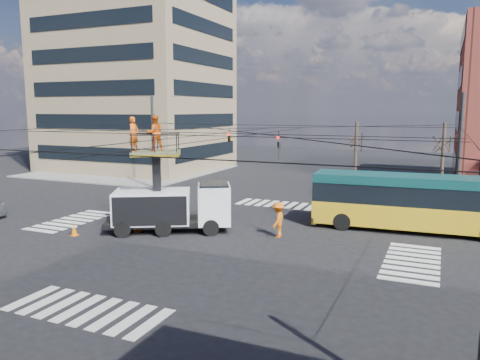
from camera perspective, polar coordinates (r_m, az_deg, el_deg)
name	(u,v)px	position (r m, az deg, el deg)	size (l,w,h in m)	color
ground	(216,238)	(25.50, -2.97, -7.09)	(120.00, 120.00, 0.00)	black
sidewalk_nw	(132,171)	(53.99, -13.02, 1.11)	(18.00, 18.00, 0.12)	slate
crosswalks	(216,238)	(25.49, -2.97, -7.07)	(22.40, 22.40, 0.02)	silver
building_tower	(136,38)	(57.12, -12.52, 16.57)	(18.06, 16.06, 30.00)	#977D60
overhead_network	(217,159)	(25.08, -2.78, 2.63)	(24.24, 24.24, 8.00)	#2D2D30
tree_a	(356,140)	(36.02, 13.98, 4.74)	(2.00, 2.00, 6.00)	#382B21
tree_b	(444,142)	(35.52, 23.58, 4.23)	(2.00, 2.00, 6.00)	#382B21
utility_truck	(171,195)	(26.75, -8.38, -1.77)	(7.26, 5.31, 6.58)	black
city_bus	(419,202)	(28.33, 20.96, -2.49)	(11.89, 3.30, 3.20)	gold
traffic_cone	(74,229)	(27.45, -19.58, -5.61)	(0.36, 0.36, 0.78)	orange
worker_ground	(137,215)	(27.10, -12.50, -4.22)	(1.14, 0.48, 1.95)	orange
flagger	(278,220)	(25.48, 4.66, -4.86)	(1.26, 0.72, 1.95)	#DA610D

